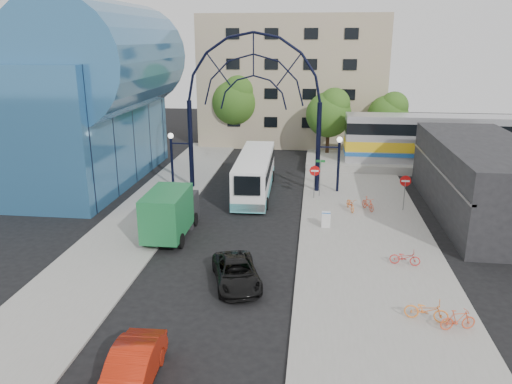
# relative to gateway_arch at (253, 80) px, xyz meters

# --- Properties ---
(ground) EXTENTS (120.00, 120.00, 0.00)m
(ground) POSITION_rel_gateway_arch_xyz_m (0.00, -14.00, -8.56)
(ground) COLOR black
(ground) RESTS_ON ground
(sidewalk_east) EXTENTS (8.00, 56.00, 0.12)m
(sidewalk_east) POSITION_rel_gateway_arch_xyz_m (8.00, -10.00, -8.50)
(sidewalk_east) COLOR gray
(sidewalk_east) RESTS_ON ground
(plaza_west) EXTENTS (5.00, 50.00, 0.12)m
(plaza_west) POSITION_rel_gateway_arch_xyz_m (-6.50, -8.00, -8.50)
(plaza_west) COLOR gray
(plaza_west) RESTS_ON ground
(gateway_arch) EXTENTS (13.64, 0.44, 12.10)m
(gateway_arch) POSITION_rel_gateway_arch_xyz_m (0.00, 0.00, 0.00)
(gateway_arch) COLOR black
(gateway_arch) RESTS_ON ground
(stop_sign) EXTENTS (0.80, 0.07, 2.50)m
(stop_sign) POSITION_rel_gateway_arch_xyz_m (4.80, -2.00, -6.56)
(stop_sign) COLOR slate
(stop_sign) RESTS_ON sidewalk_east
(do_not_enter_sign) EXTENTS (0.76, 0.07, 2.48)m
(do_not_enter_sign) POSITION_rel_gateway_arch_xyz_m (11.00, -4.00, -6.58)
(do_not_enter_sign) COLOR slate
(do_not_enter_sign) RESTS_ON sidewalk_east
(street_name_sign) EXTENTS (0.70, 0.70, 2.80)m
(street_name_sign) POSITION_rel_gateway_arch_xyz_m (5.20, -1.40, -6.43)
(street_name_sign) COLOR slate
(street_name_sign) RESTS_ON sidewalk_east
(sandwich_board) EXTENTS (0.55, 0.61, 0.99)m
(sandwich_board) POSITION_rel_gateway_arch_xyz_m (5.60, -8.02, -7.81)
(sandwich_board) COLOR white
(sandwich_board) RESTS_ON sidewalk_east
(transit_hall) EXTENTS (16.50, 18.00, 14.50)m
(transit_hall) POSITION_rel_gateway_arch_xyz_m (-15.30, 1.00, -1.86)
(transit_hall) COLOR #306695
(transit_hall) RESTS_ON ground
(commercial_block_east) EXTENTS (6.00, 16.00, 5.00)m
(commercial_block_east) POSITION_rel_gateway_arch_xyz_m (16.00, -4.00, -6.06)
(commercial_block_east) COLOR black
(commercial_block_east) RESTS_ON ground
(apartment_block) EXTENTS (20.00, 12.10, 14.00)m
(apartment_block) POSITION_rel_gateway_arch_xyz_m (2.00, 20.97, -1.55)
(apartment_block) COLOR tan
(apartment_block) RESTS_ON ground
(train_platform) EXTENTS (32.00, 5.00, 0.80)m
(train_platform) POSITION_rel_gateway_arch_xyz_m (20.00, 8.00, -8.16)
(train_platform) COLOR gray
(train_platform) RESTS_ON ground
(train_car) EXTENTS (25.10, 3.05, 4.20)m
(train_car) POSITION_rel_gateway_arch_xyz_m (20.00, 8.00, -5.66)
(train_car) COLOR #B7B7BC
(train_car) RESTS_ON train_platform
(tree_north_a) EXTENTS (4.48, 4.48, 7.00)m
(tree_north_a) POSITION_rel_gateway_arch_xyz_m (6.12, 11.93, -3.95)
(tree_north_a) COLOR #382314
(tree_north_a) RESTS_ON ground
(tree_north_b) EXTENTS (5.12, 5.12, 8.00)m
(tree_north_b) POSITION_rel_gateway_arch_xyz_m (-3.88, 15.93, -3.29)
(tree_north_b) COLOR #382314
(tree_north_b) RESTS_ON ground
(tree_north_c) EXTENTS (4.16, 4.16, 6.50)m
(tree_north_c) POSITION_rel_gateway_arch_xyz_m (12.12, 13.93, -4.28)
(tree_north_c) COLOR #382314
(tree_north_c) RESTS_ON ground
(city_bus) EXTENTS (2.84, 11.02, 3.00)m
(city_bus) POSITION_rel_gateway_arch_xyz_m (0.19, -0.77, -6.99)
(city_bus) COLOR white
(city_bus) RESTS_ON ground
(green_truck) EXTENTS (2.37, 5.99, 3.01)m
(green_truck) POSITION_rel_gateway_arch_xyz_m (-3.80, -10.12, -7.05)
(green_truck) COLOR black
(green_truck) RESTS_ON ground
(black_suv) EXTENTS (3.27, 4.87, 1.24)m
(black_suv) POSITION_rel_gateway_arch_xyz_m (1.14, -16.00, -7.94)
(black_suv) COLOR black
(black_suv) RESTS_ON ground
(red_sedan) EXTENTS (1.64, 4.31, 1.40)m
(red_sedan) POSITION_rel_gateway_arch_xyz_m (-1.28, -23.88, -7.86)
(red_sedan) COLOR #B21F0B
(red_sedan) RESTS_ON ground
(bike_near_a) EXTENTS (0.92, 1.78, 0.89)m
(bike_near_a) POSITION_rel_gateway_arch_xyz_m (7.34, -4.47, -7.99)
(bike_near_a) COLOR orange
(bike_near_a) RESTS_ON sidewalk_east
(bike_near_b) EXTENTS (1.06, 1.56, 0.91)m
(bike_near_b) POSITION_rel_gateway_arch_xyz_m (8.55, -4.28, -7.98)
(bike_near_b) COLOR #CC4528
(bike_near_b) RESTS_ON sidewalk_east
(bike_far_a) EXTENTS (1.64, 0.78, 0.83)m
(bike_far_a) POSITION_rel_gateway_arch_xyz_m (9.66, -13.00, -8.02)
(bike_far_a) COLOR red
(bike_far_a) RESTS_ON sidewalk_east
(bike_far_b) EXTENTS (1.57, 0.75, 0.91)m
(bike_far_b) POSITION_rel_gateway_arch_xyz_m (10.80, -19.05, -7.98)
(bike_far_b) COLOR #D24D2A
(bike_far_b) RESTS_ON sidewalk_east
(bike_far_c) EXTENTS (1.91, 1.03, 0.95)m
(bike_far_c) POSITION_rel_gateway_arch_xyz_m (9.66, -18.47, -7.96)
(bike_far_c) COLOR orange
(bike_far_c) RESTS_ON sidewalk_east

